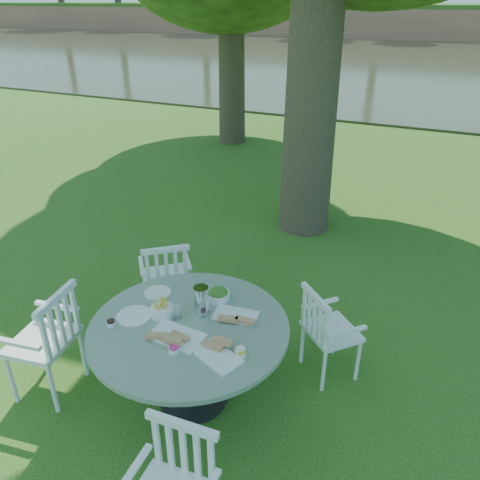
# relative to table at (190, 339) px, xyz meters

# --- Properties ---
(ground) EXTENTS (140.00, 140.00, 0.00)m
(ground) POSITION_rel_table_xyz_m (-0.15, 1.03, -0.61)
(ground) COLOR #1B420D
(ground) RESTS_ON ground
(table) EXTENTS (1.51, 1.51, 0.74)m
(table) POSITION_rel_table_xyz_m (0.00, 0.00, 0.00)
(table) COLOR black
(table) RESTS_ON ground
(chair_ne) EXTENTS (0.58, 0.58, 0.84)m
(chair_ne) POSITION_rel_table_xyz_m (0.86, 0.71, -0.12)
(chair_ne) COLOR white
(chair_ne) RESTS_ON ground
(chair_nw) EXTENTS (0.61, 0.61, 0.88)m
(chair_nw) POSITION_rel_table_xyz_m (-0.75, 0.82, -0.09)
(chair_nw) COLOR white
(chair_nw) RESTS_ON ground
(chair_sw) EXTENTS (0.53, 0.55, 0.96)m
(chair_sw) POSITION_rel_table_xyz_m (-1.04, -0.38, -0.05)
(chair_sw) COLOR white
(chair_sw) RESTS_ON ground
(tableware) EXTENTS (1.12, 0.87, 0.23)m
(tableware) POSITION_rel_table_xyz_m (-0.04, 0.10, 0.17)
(tableware) COLOR white
(tableware) RESTS_ON table
(river) EXTENTS (100.00, 28.00, 0.12)m
(river) POSITION_rel_table_xyz_m (-0.15, 24.03, -0.61)
(river) COLOR #2C311D
(river) RESTS_ON ground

